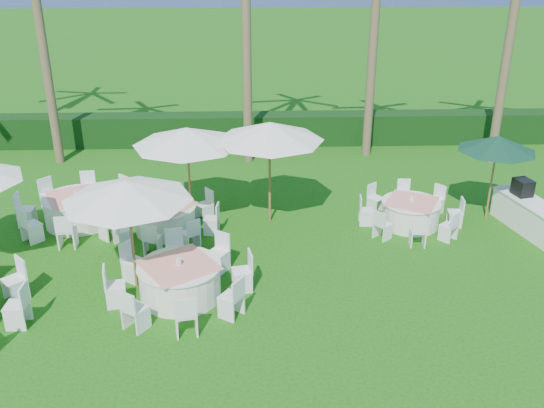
{
  "coord_description": "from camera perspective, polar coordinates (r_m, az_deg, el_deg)",
  "views": [
    {
      "loc": [
        1.44,
        -11.02,
        7.7
      ],
      "look_at": [
        1.93,
        3.2,
        1.3
      ],
      "focal_mm": 40.0,
      "sensor_mm": 36.0,
      "label": 1
    }
  ],
  "objects": [
    {
      "name": "hedge",
      "position": [
        24.13,
        -5.34,
        6.99
      ],
      "size": [
        34.0,
        1.0,
        1.2
      ],
      "primitive_type": "cube",
      "color": "black",
      "rests_on": "ground"
    },
    {
      "name": "umbrella_green",
      "position": [
        18.16,
        20.46,
        5.36
      ],
      "size": [
        2.2,
        2.2,
        2.52
      ],
      "color": "brown",
      "rests_on": "ground"
    },
    {
      "name": "palm_e",
      "position": [
        22.57,
        21.65,
        15.45
      ],
      "size": [
        4.4,
        4.14,
        8.87
      ],
      "color": "brown",
      "rests_on": "ground"
    },
    {
      "name": "umbrella_d",
      "position": [
        16.68,
        -0.22,
        6.86
      ],
      "size": [
        3.03,
        3.03,
        2.98
      ],
      "color": "brown",
      "rests_on": "ground"
    },
    {
      "name": "banquet_table_d",
      "position": [
        18.24,
        -17.79,
        -0.45
      ],
      "size": [
        3.39,
        3.39,
        1.02
      ],
      "color": "white",
      "rests_on": "ground"
    },
    {
      "name": "umbrella_b",
      "position": [
        13.79,
        -13.51,
        1.24
      ],
      "size": [
        2.94,
        2.94,
        2.71
      ],
      "color": "brown",
      "rests_on": "ground"
    },
    {
      "name": "palm_c",
      "position": [
        21.18,
        -2.47,
        18.38
      ],
      "size": [
        4.35,
        4.28,
        10.17
      ],
      "color": "brown",
      "rests_on": "ground"
    },
    {
      "name": "palm_b",
      "position": [
        22.51,
        -20.97,
        15.07
      ],
      "size": [
        4.26,
        4.37,
        8.52
      ],
      "color": "brown",
      "rests_on": "ground"
    },
    {
      "name": "banquet_table_f",
      "position": [
        17.73,
        12.9,
        -0.78
      ],
      "size": [
        2.93,
        2.93,
        0.89
      ],
      "color": "white",
      "rests_on": "ground"
    },
    {
      "name": "banquet_table_b",
      "position": [
        14.09,
        -8.66,
        -7.08
      ],
      "size": [
        3.35,
        3.35,
        1.01
      ],
      "color": "white",
      "rests_on": "ground"
    },
    {
      "name": "ground",
      "position": [
        13.52,
        -7.87,
        -10.77
      ],
      "size": [
        120.0,
        120.0,
        0.0
      ],
      "primitive_type": "plane",
      "color": "#13510E",
      "rests_on": "ground"
    },
    {
      "name": "banquet_table_e",
      "position": [
        17.19,
        -10.02,
        -1.3
      ],
      "size": [
        3.05,
        3.05,
        0.93
      ],
      "color": "white",
      "rests_on": "ground"
    },
    {
      "name": "buffet_table",
      "position": [
        18.0,
        24.25,
        -1.73
      ],
      "size": [
        1.69,
        3.89,
        1.35
      ],
      "color": "white",
      "rests_on": "ground"
    },
    {
      "name": "palm_d",
      "position": [
        22.28,
        9.55,
        15.27
      ],
      "size": [
        4.24,
        4.37,
        7.83
      ],
      "color": "brown",
      "rests_on": "ground"
    },
    {
      "name": "umbrella_c",
      "position": [
        16.82,
        -8.03,
        6.33
      ],
      "size": [
        3.01,
        3.01,
        2.85
      ],
      "color": "brown",
      "rests_on": "ground"
    }
  ]
}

